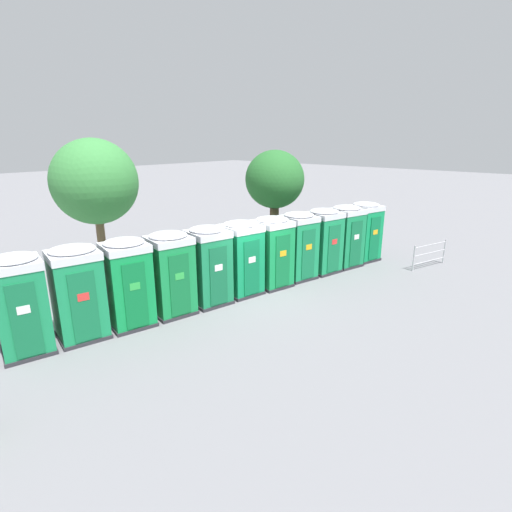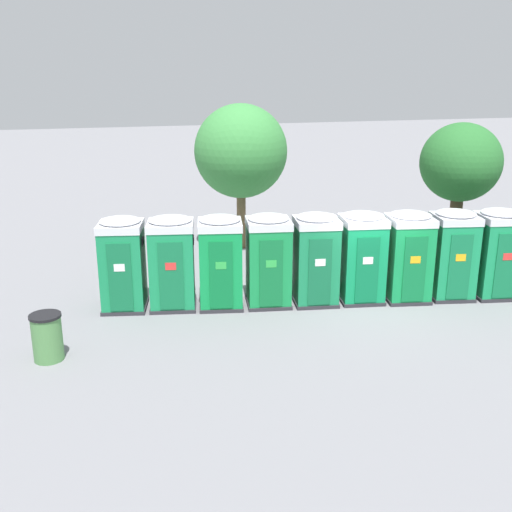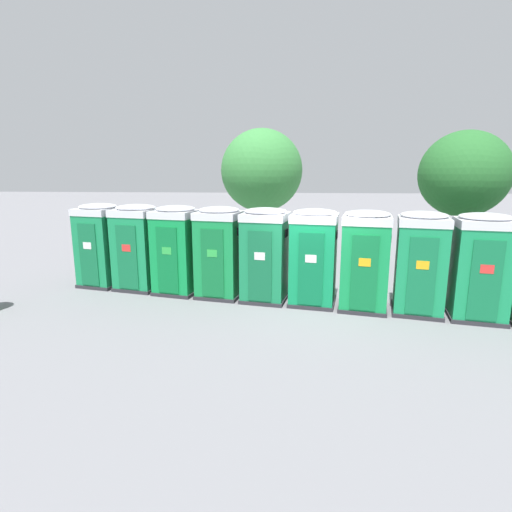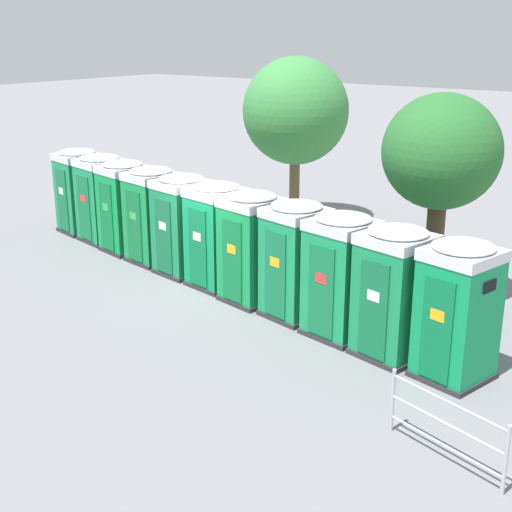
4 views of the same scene
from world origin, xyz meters
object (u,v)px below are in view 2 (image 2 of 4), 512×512
at_px(portapotty_3, 268,260).
at_px(street_tree_0, 241,152).
at_px(portapotty_6, 408,256).
at_px(portapotty_8, 497,253).
at_px(street_tree_1, 461,164).
at_px(portapotty_4, 316,258).
at_px(trash_can, 47,337).
at_px(portapotty_1, 172,262).
at_px(portapotty_2, 220,261).
at_px(portapotty_7, 452,254).
at_px(portapotty_0, 123,263).
at_px(portapotty_5, 362,257).

xyz_separation_m(portapotty_3, street_tree_0, (0.77, 5.64, 2.23)).
bearing_deg(portapotty_6, portapotty_8, -10.38).
distance_m(portapotty_8, street_tree_1, 3.74).
distance_m(portapotty_4, trash_can, 7.25).
bearing_deg(street_tree_1, portapotty_1, -172.58).
bearing_deg(portapotty_1, portapotty_2, -13.72).
height_order(portapotty_7, trash_can, portapotty_7).
distance_m(portapotty_7, street_tree_1, 3.96).
distance_m(portapotty_6, street_tree_1, 4.63).
bearing_deg(portapotty_8, trash_can, -177.19).
bearing_deg(portapotty_7, portapotty_4, 169.79).
height_order(portapotty_8, street_tree_1, street_tree_1).
height_order(portapotty_1, portapotty_2, same).
xyz_separation_m(portapotty_0, street_tree_0, (4.62, 4.83, 2.23)).
bearing_deg(portapotty_1, portapotty_0, 168.33).
height_order(portapotty_6, portapotty_7, same).
bearing_deg(portapotty_6, trash_can, -173.65).
bearing_deg(street_tree_0, portapotty_7, -56.42).
xyz_separation_m(portapotty_1, portapotty_3, (2.56, -0.55, 0.00)).
bearing_deg(street_tree_1, portapotty_0, -174.82).
distance_m(portapotty_2, portapotty_4, 2.62).
relative_size(portapotty_3, portapotty_5, 1.00).
xyz_separation_m(portapotty_2, portapotty_3, (1.29, -0.23, -0.00)).
relative_size(portapotty_1, portapotty_3, 1.00).
bearing_deg(portapotty_4, portapotty_7, -10.21).
height_order(portapotty_1, street_tree_0, street_tree_0).
bearing_deg(portapotty_4, trash_can, -167.33).
distance_m(portapotty_2, portapotty_8, 7.85).
height_order(portapotty_8, street_tree_0, street_tree_0).
bearing_deg(portapotty_2, portapotty_0, 167.31).
bearing_deg(portapotty_3, portapotty_8, -10.94).
distance_m(portapotty_3, portapotty_6, 3.93).
relative_size(portapotty_1, portapotty_5, 1.00).
bearing_deg(portapotty_1, portapotty_7, -11.01).
relative_size(portapotty_2, portapotty_5, 1.00).
bearing_deg(street_tree_0, trash_can, -131.12).
relative_size(portapotty_8, trash_can, 2.35).
relative_size(portapotty_0, portapotty_7, 1.00).
bearing_deg(portapotty_8, portapotty_1, 168.75).
bearing_deg(portapotty_8, portapotty_5, 168.60).
bearing_deg(portapotty_3, trash_can, -162.27).
distance_m(portapotty_7, street_tree_0, 8.22).
relative_size(portapotty_1, portapotty_4, 1.00).
bearing_deg(trash_can, portapotty_0, 54.21).
bearing_deg(portapotty_4, street_tree_0, 94.95).
bearing_deg(portapotty_4, portapotty_6, -11.28).
distance_m(portapotty_4, portapotty_7, 3.93).
bearing_deg(portapotty_2, portapotty_6, -11.07).
distance_m(portapotty_1, street_tree_0, 6.48).
bearing_deg(portapotty_2, portapotty_4, -10.86).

